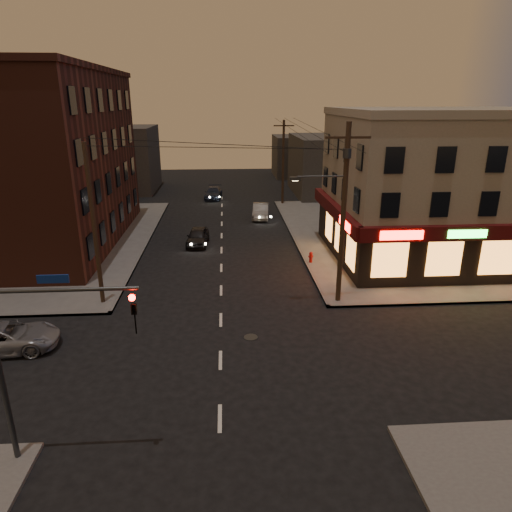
{
  "coord_description": "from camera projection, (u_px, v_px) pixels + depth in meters",
  "views": [
    {
      "loc": [
        0.38,
        -18.09,
        11.22
      ],
      "look_at": [
        1.97,
        5.13,
        3.2
      ],
      "focal_mm": 32.0,
      "sensor_mm": 36.0,
      "label": 1
    }
  ],
  "objects": [
    {
      "name": "bg_building_nw",
      "position": [
        119.0,
        159.0,
        58.17
      ],
      "size": [
        9.0,
        10.0,
        8.0
      ],
      "primitive_type": "cube",
      "color": "#3F3D3A",
      "rests_on": "ground"
    },
    {
      "name": "utility_pole_west",
      "position": [
        94.0,
        226.0,
        24.87
      ],
      "size": [
        0.24,
        0.24,
        9.0
      ],
      "primitive_type": "cylinder",
      "color": "#382619",
      "rests_on": "sidewalk_nw"
    },
    {
      "name": "utility_pole_main",
      "position": [
        342.0,
        206.0,
        24.73
      ],
      "size": [
        4.2,
        0.44,
        10.0
      ],
      "color": "#382619",
      "rests_on": "sidewalk_ne"
    },
    {
      "name": "bg_building_ne_b",
      "position": [
        300.0,
        156.0,
        69.55
      ],
      "size": [
        8.0,
        8.0,
        6.0
      ],
      "primitive_type": "cube",
      "color": "#3F3D3A",
      "rests_on": "ground"
    },
    {
      "name": "sedan_near",
      "position": [
        198.0,
        236.0,
        36.98
      ],
      "size": [
        1.91,
        4.13,
        1.37
      ],
      "primitive_type": "imported",
      "rotation": [
        0.0,
        0.0,
        -0.07
      ],
      "color": "black",
      "rests_on": "ground"
    },
    {
      "name": "brick_apartment",
      "position": [
        33.0,
        161.0,
        35.51
      ],
      "size": [
        12.0,
        20.0,
        13.0
      ],
      "primitive_type": "cube",
      "color": "#4C2218",
      "rests_on": "sidewalk_nw"
    },
    {
      "name": "sedan_far",
      "position": [
        213.0,
        193.0,
        54.11
      ],
      "size": [
        2.23,
        4.74,
        1.34
      ],
      "primitive_type": "imported",
      "rotation": [
        0.0,
        0.0,
        -0.08
      ],
      "color": "#181F31",
      "rests_on": "ground"
    },
    {
      "name": "bg_building_ne_a",
      "position": [
        335.0,
        165.0,
        56.31
      ],
      "size": [
        10.0,
        12.0,
        7.0
      ],
      "primitive_type": "cube",
      "color": "#3F3D3A",
      "rests_on": "ground"
    },
    {
      "name": "fire_hydrant",
      "position": [
        311.0,
        257.0,
        32.56
      ],
      "size": [
        0.35,
        0.35,
        0.79
      ],
      "rotation": [
        0.0,
        0.0,
        0.21
      ],
      "color": "maroon",
      "rests_on": "sidewalk_ne"
    },
    {
      "name": "sidewalk_ne",
      "position": [
        428.0,
        234.0,
        39.76
      ],
      "size": [
        24.0,
        28.0,
        0.15
      ],
      "primitive_type": "cube",
      "color": "#514F4C",
      "rests_on": "ground"
    },
    {
      "name": "suv_cross",
      "position": [
        4.0,
        338.0,
        21.29
      ],
      "size": [
        5.07,
        2.8,
        1.34
      ],
      "primitive_type": "imported",
      "rotation": [
        0.0,
        0.0,
        1.69
      ],
      "color": "gray",
      "rests_on": "ground"
    },
    {
      "name": "sedan_mid",
      "position": [
        261.0,
        211.0,
        45.24
      ],
      "size": [
        1.99,
        4.49,
        1.43
      ],
      "primitive_type": "imported",
      "rotation": [
        0.0,
        0.0,
        -0.11
      ],
      "color": "#64615E",
      "rests_on": "ground"
    },
    {
      "name": "traffic_signal",
      "position": [
        30.0,
        348.0,
        13.7
      ],
      "size": [
        4.49,
        0.32,
        6.47
      ],
      "color": "#333538",
      "rests_on": "ground"
    },
    {
      "name": "sidewalk_nw",
      "position": [
        2.0,
        243.0,
        37.43
      ],
      "size": [
        24.0,
        28.0,
        0.15
      ],
      "primitive_type": "cube",
      "color": "#514F4C",
      "rests_on": "ground"
    },
    {
      "name": "ground",
      "position": [
        220.0,
        360.0,
        20.7
      ],
      "size": [
        120.0,
        120.0,
        0.0
      ],
      "primitive_type": "plane",
      "color": "black",
      "rests_on": "ground"
    },
    {
      "name": "utility_pole_far",
      "position": [
        283.0,
        163.0,
        49.81
      ],
      "size": [
        0.26,
        0.26,
        9.0
      ],
      "primitive_type": "cylinder",
      "color": "#382619",
      "rests_on": "sidewalk_ne"
    },
    {
      "name": "pizza_building",
      "position": [
        442.0,
        186.0,
        32.66
      ],
      "size": [
        15.85,
        12.85,
        10.5
      ],
      "color": "gray",
      "rests_on": "sidewalk_ne"
    }
  ]
}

